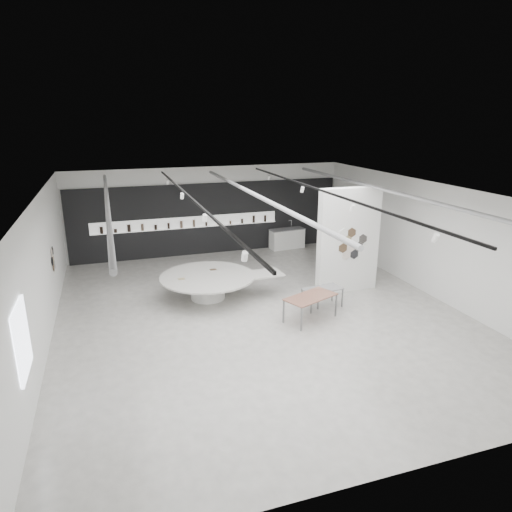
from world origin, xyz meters
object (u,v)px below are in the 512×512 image
object	(u,v)px
partition_column	(348,240)
sample_table_wood	(311,298)
sample_table_stone	(322,290)
kitchen_counter	(287,238)
display_island	(210,283)

from	to	relation	value
partition_column	sample_table_wood	distance (m)	3.11
partition_column	sample_table_wood	world-z (taller)	partition_column
sample_table_stone	kitchen_counter	xyz separation A→B (m)	(1.48, 6.67, -0.12)
display_island	sample_table_stone	size ratio (longest dim) A/B	3.18
sample_table_wood	sample_table_stone	world-z (taller)	sample_table_wood
display_island	sample_table_stone	xyz separation A→B (m)	(3.23, -1.86, 0.06)
display_island	sample_table_stone	world-z (taller)	display_island
sample_table_wood	kitchen_counter	bearing A→B (deg)	73.21
sample_table_stone	display_island	bearing A→B (deg)	150.08
display_island	sample_table_wood	xyz separation A→B (m)	(2.47, -2.60, 0.17)
sample_table_wood	kitchen_counter	size ratio (longest dim) A/B	1.07
partition_column	sample_table_stone	size ratio (longest dim) A/B	2.75
partition_column	sample_table_stone	world-z (taller)	partition_column
sample_table_stone	partition_column	bearing A→B (deg)	37.40
partition_column	display_island	size ratio (longest dim) A/B	0.87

